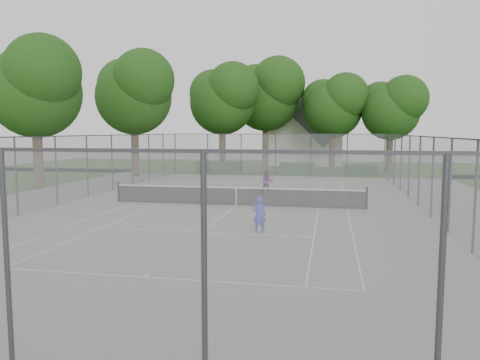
% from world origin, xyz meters
% --- Properties ---
extents(ground, '(120.00, 120.00, 0.00)m').
position_xyz_m(ground, '(0.00, 0.00, 0.00)').
color(ground, slate).
rests_on(ground, ground).
extents(grass_far, '(60.00, 20.00, 0.00)m').
position_xyz_m(grass_far, '(0.00, 26.00, 0.00)').
color(grass_far, '#244814').
rests_on(grass_far, ground).
extents(court_markings, '(11.03, 23.83, 0.01)m').
position_xyz_m(court_markings, '(0.00, 0.00, 0.01)').
color(court_markings, beige).
rests_on(court_markings, ground).
extents(tennis_net, '(12.87, 0.10, 1.10)m').
position_xyz_m(tennis_net, '(0.00, 0.00, 0.51)').
color(tennis_net, black).
rests_on(tennis_net, ground).
extents(perimeter_fence, '(18.08, 34.08, 3.52)m').
position_xyz_m(perimeter_fence, '(0.00, 0.00, 1.81)').
color(perimeter_fence, '#38383D').
rests_on(perimeter_fence, ground).
extents(tree_far_left, '(7.06, 6.45, 10.15)m').
position_xyz_m(tree_far_left, '(-5.50, 20.85, 6.97)').
color(tree_far_left, '#3D2816').
rests_on(tree_far_left, ground).
extents(tree_far_midleft, '(7.76, 7.08, 11.15)m').
position_xyz_m(tree_far_midleft, '(-1.87, 24.91, 7.67)').
color(tree_far_midleft, '#3D2816').
rests_on(tree_far_midleft, ground).
extents(tree_far_midright, '(6.40, 5.84, 9.20)m').
position_xyz_m(tree_far_midright, '(4.86, 23.14, 6.32)').
color(tree_far_midright, '#3D2816').
rests_on(tree_far_midright, ground).
extents(tree_far_right, '(6.07, 5.55, 8.73)m').
position_xyz_m(tree_far_right, '(10.05, 22.08, 6.00)').
color(tree_far_right, '#3D2816').
rests_on(tree_far_right, ground).
extents(tree_side_back, '(7.17, 6.55, 10.31)m').
position_xyz_m(tree_side_back, '(-11.32, 13.69, 7.08)').
color(tree_side_back, '#3D2816').
rests_on(tree_side_back, ground).
extents(tree_side_front, '(6.85, 6.25, 9.85)m').
position_xyz_m(tree_side_front, '(-14.35, 4.90, 6.76)').
color(tree_side_front, '#3D2816').
rests_on(tree_side_front, ground).
extents(hedge_left, '(4.13, 1.24, 1.03)m').
position_xyz_m(hedge_left, '(-5.19, 17.75, 0.52)').
color(hedge_left, '#164114').
rests_on(hedge_left, ground).
extents(hedge_mid, '(3.07, 0.88, 0.97)m').
position_xyz_m(hedge_mid, '(1.76, 18.68, 0.48)').
color(hedge_mid, '#164114').
rests_on(hedge_mid, ground).
extents(hedge_right, '(2.84, 1.04, 0.85)m').
position_xyz_m(hedge_right, '(7.23, 18.49, 0.43)').
color(hedge_right, '#164114').
rests_on(hedge_right, ground).
extents(house, '(7.77, 6.02, 9.68)m').
position_xyz_m(house, '(1.97, 30.06, 3.89)').
color(house, silver).
rests_on(house, ground).
extents(girl_player, '(0.55, 0.43, 1.34)m').
position_xyz_m(girl_player, '(2.08, -5.99, 0.67)').
color(girl_player, '#3438C5').
rests_on(girl_player, ground).
extents(woman_player, '(0.87, 0.75, 1.52)m').
position_xyz_m(woman_player, '(0.98, 4.35, 0.76)').
color(woman_player, '#68246E').
rests_on(woman_player, ground).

